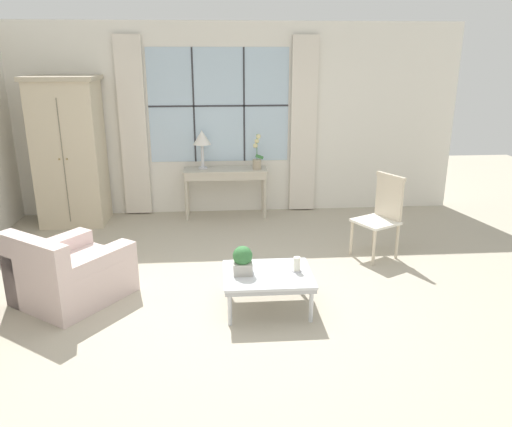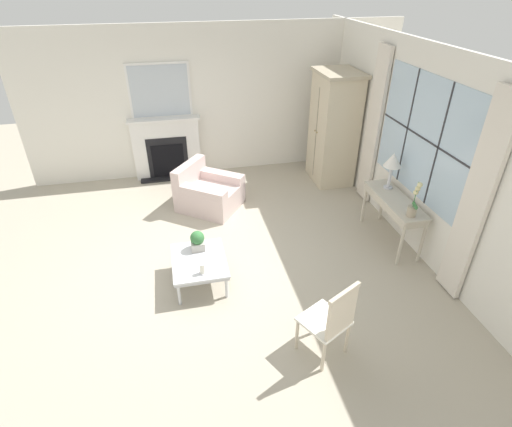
# 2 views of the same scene
# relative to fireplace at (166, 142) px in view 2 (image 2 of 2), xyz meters

# --- Properties ---
(ground_plane) EXTENTS (14.00, 14.00, 0.00)m
(ground_plane) POSITION_rel_fireplace_xyz_m (2.91, 0.46, -0.72)
(ground_plane) COLOR #B2A893
(wall_back_windowed) EXTENTS (7.20, 0.14, 2.80)m
(wall_back_windowed) POSITION_rel_fireplace_xyz_m (2.91, 3.49, 0.68)
(wall_back_windowed) COLOR white
(wall_back_windowed) RESTS_ON ground_plane
(wall_left) EXTENTS (0.06, 7.20, 2.80)m
(wall_left) POSITION_rel_fireplace_xyz_m (-0.12, 1.06, 0.68)
(wall_left) COLOR white
(wall_left) RESTS_ON ground_plane
(fireplace) EXTENTS (0.34, 1.35, 2.18)m
(fireplace) POSITION_rel_fireplace_xyz_m (0.00, 0.00, 0.00)
(fireplace) COLOR black
(fireplace) RESTS_ON ground_plane
(armoire) EXTENTS (0.96, 0.73, 2.07)m
(armoire) POSITION_rel_fireplace_xyz_m (0.80, 3.08, 0.33)
(armoire) COLOR beige
(armoire) RESTS_ON ground_plane
(console_table) EXTENTS (1.23, 0.40, 0.73)m
(console_table) POSITION_rel_fireplace_xyz_m (2.98, 3.20, -0.08)
(console_table) COLOR beige
(console_table) RESTS_ON ground_plane
(table_lamp) EXTENTS (0.26, 0.26, 0.57)m
(table_lamp) POSITION_rel_fireplace_xyz_m (2.65, 3.25, 0.45)
(table_lamp) COLOR silver
(table_lamp) RESTS_ON console_table
(potted_orchid) EXTENTS (0.16, 0.13, 0.52)m
(potted_orchid) POSITION_rel_fireplace_xyz_m (3.45, 3.17, 0.19)
(potted_orchid) COLOR tan
(potted_orchid) RESTS_ON console_table
(armchair_upholstered) EXTENTS (1.25, 1.27, 0.76)m
(armchair_upholstered) POSITION_rel_fireplace_xyz_m (1.38, 0.63, -0.46)
(armchair_upholstered) COLOR beige
(armchair_upholstered) RESTS_ON ground_plane
(side_chair_wooden) EXTENTS (0.59, 0.59, 1.00)m
(side_chair_wooden) POSITION_rel_fireplace_xyz_m (4.82, 1.51, -0.16)
(side_chair_wooden) COLOR white
(side_chair_wooden) RESTS_ON ground_plane
(coffee_table) EXTENTS (0.84, 0.69, 0.37)m
(coffee_table) POSITION_rel_fireplace_xyz_m (3.32, 0.29, -0.39)
(coffee_table) COLOR silver
(coffee_table) RESTS_ON ground_plane
(potted_plant_small) EXTENTS (0.19, 0.19, 0.27)m
(potted_plant_small) POSITION_rel_fireplace_xyz_m (3.09, 0.30, -0.21)
(potted_plant_small) COLOR #BCB7AD
(potted_plant_small) RESTS_ON coffee_table
(pillar_candle) EXTENTS (0.09, 0.09, 0.16)m
(pillar_candle) POSITION_rel_fireplace_xyz_m (3.60, 0.31, -0.28)
(pillar_candle) COLOR silver
(pillar_candle) RESTS_ON coffee_table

